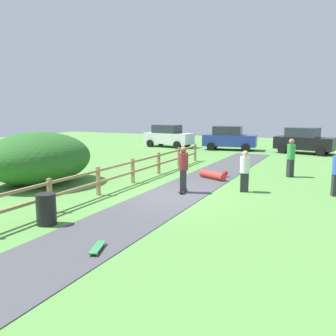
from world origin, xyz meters
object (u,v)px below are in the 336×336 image
object	(u,v)px
trash_bin	(46,209)
bystander_white	(245,169)
parked_car_blue	(229,138)
parked_car_black	(304,141)
skateboard_loose	(97,247)
skater_riding	(183,167)
skater_fallen	(214,175)
bystander_green	(291,156)
parked_car_white	(168,136)
bush_large	(39,158)

from	to	relation	value
trash_bin	bystander_white	bearing A→B (deg)	57.62
parked_car_blue	parked_car_black	xyz separation A→B (m)	(5.68, 0.02, 0.00)
skateboard_loose	parked_car_blue	distance (m)	22.14
trash_bin	skater_riding	bearing A→B (deg)	69.46
skateboard_loose	skater_fallen	bearing A→B (deg)	91.86
bystander_green	parked_car_white	world-z (taller)	parked_car_white
bystander_white	parked_car_black	world-z (taller)	parked_car_black
bush_large	parked_car_blue	xyz separation A→B (m)	(3.88, 16.64, -0.18)
trash_bin	skateboard_loose	bearing A→B (deg)	-21.92
skater_riding	parked_car_blue	xyz separation A→B (m)	(-2.57, 15.60, -0.08)
trash_bin	parked_car_white	size ratio (longest dim) A/B	0.21
trash_bin	parked_car_black	bearing A→B (deg)	76.30
skateboard_loose	bystander_green	distance (m)	12.06
bush_large	parked_car_blue	world-z (taller)	bush_large
skater_fallen	skateboard_loose	bearing A→B (deg)	-88.14
bush_large	bystander_green	bearing A→B (deg)	33.06
parked_car_black	bush_large	bearing A→B (deg)	-119.86
parked_car_white	parked_car_blue	bearing A→B (deg)	-0.13
skater_riding	skateboard_loose	bearing A→B (deg)	-85.50
skater_fallen	skateboard_loose	size ratio (longest dim) A/B	1.77
trash_bin	bystander_white	xyz separation A→B (m)	(4.12, 6.50, 0.46)
skater_riding	parked_car_blue	distance (m)	15.81
parked_car_black	parked_car_white	size ratio (longest dim) A/B	1.02
bystander_green	skateboard_loose	bearing A→B (deg)	-103.86
parked_car_black	bystander_green	bearing A→B (deg)	-88.53
parked_car_blue	parked_car_black	size ratio (longest dim) A/B	0.98
bush_large	bystander_green	size ratio (longest dim) A/B	2.66
skater_fallen	skateboard_loose	world-z (taller)	skater_fallen
bush_large	skater_fallen	size ratio (longest dim) A/B	3.41
bush_large	skater_fallen	xyz separation A→B (m)	(6.64, 4.27, -0.94)
skater_fallen	parked_car_white	world-z (taller)	parked_car_white
bystander_white	skateboard_loose	bearing A→B (deg)	-102.31
bystander_green	parked_car_black	xyz separation A→B (m)	(-0.26, 10.26, -0.08)
parked_car_white	bystander_white	bearing A→B (deg)	-54.91
trash_bin	parked_car_black	world-z (taller)	parked_car_black
skater_fallen	bystander_white	distance (m)	2.91
trash_bin	skater_riding	size ratio (longest dim) A/B	0.49
skater_fallen	bystander_green	distance (m)	3.92
skater_riding	parked_car_white	xyz separation A→B (m)	(-8.00, 15.61, -0.08)
skater_fallen	bystander_white	xyz separation A→B (m)	(1.95, -2.05, 0.71)
skateboard_loose	parked_car_black	bearing A→B (deg)	83.20
bystander_white	parked_car_black	bearing A→B (deg)	86.12
skateboard_loose	parked_car_white	bearing A→B (deg)	111.18
parked_car_blue	parked_car_black	distance (m)	5.68
bush_large	bystander_white	xyz separation A→B (m)	(8.58, 2.23, -0.23)
bystander_green	parked_car_blue	xyz separation A→B (m)	(-5.95, 10.24, -0.08)
trash_bin	skateboard_loose	xyz separation A→B (m)	(2.49, -1.00, -0.36)
skater_riding	parked_car_blue	bearing A→B (deg)	99.36
trash_bin	skater_fallen	bearing A→B (deg)	75.72
skateboard_loose	trash_bin	bearing A→B (deg)	158.08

